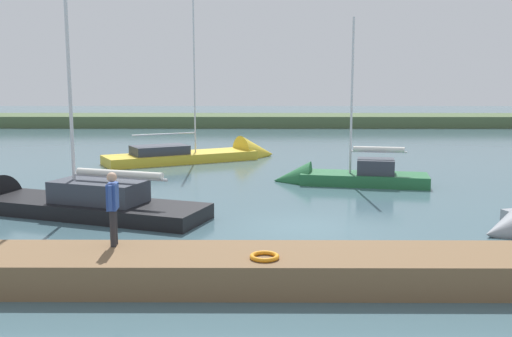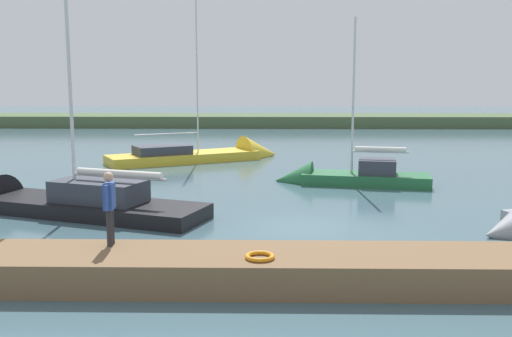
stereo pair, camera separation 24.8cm
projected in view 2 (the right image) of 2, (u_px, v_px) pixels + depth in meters
The scene contains 8 objects.
ground_plane at pixel (304, 228), 18.04m from camera, with size 200.00×200.00×0.00m, color #42606B.
far_shoreline at pixel (277, 126), 62.04m from camera, with size 180.00×8.00×2.40m, color #4C603D.
dock_pier at pixel (319, 269), 12.82m from camera, with size 22.96×2.13×0.77m, color brown.
life_ring_buoy at pixel (260, 256), 12.36m from camera, with size 0.66×0.66×0.10m, color orange.
sailboat_near_dock at pixel (341, 181), 25.89m from camera, with size 7.31×3.25×8.45m.
sailboat_inner_slip at pixel (214, 157), 34.11m from camera, with size 10.65×7.36×12.50m.
sailboat_mid_channel at pixel (52, 207), 20.36m from camera, with size 10.55×5.68×10.87m.
person_on_dock at pixel (109, 203), 13.28m from camera, with size 0.25×0.67×1.77m.
Camera 2 is at (1.23, 17.57, 4.60)m, focal length 39.21 mm.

